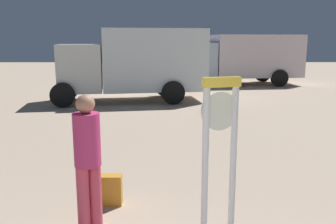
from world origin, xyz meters
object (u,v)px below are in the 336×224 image
object	(u,v)px
backpack	(111,190)
standing_clock	(219,153)
person_near_clock	(88,155)
box_truck_far	(243,57)
box_truck_near	(137,62)

from	to	relation	value
backpack	standing_clock	bearing A→B (deg)	-46.44
person_near_clock	backpack	world-z (taller)	person_near_clock
standing_clock	box_truck_far	size ratio (longest dim) A/B	0.30
standing_clock	person_near_clock	distance (m)	1.75
standing_clock	person_near_clock	bearing A→B (deg)	153.64
person_near_clock	box_truck_near	world-z (taller)	box_truck_near
person_near_clock	backpack	xyz separation A→B (m)	(0.17, 0.68, -0.76)
backpack	box_truck_near	distance (m)	9.66
person_near_clock	box_truck_far	xyz separation A→B (m)	(5.27, 15.80, 0.53)
standing_clock	person_near_clock	size ratio (longest dim) A/B	1.16
box_truck_near	box_truck_far	xyz separation A→B (m)	(5.44, 5.56, -0.04)
person_near_clock	backpack	bearing A→B (deg)	76.06
standing_clock	backpack	bearing A→B (deg)	133.56
box_truck_near	backpack	bearing A→B (deg)	-87.93
backpack	box_truck_near	bearing A→B (deg)	92.07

